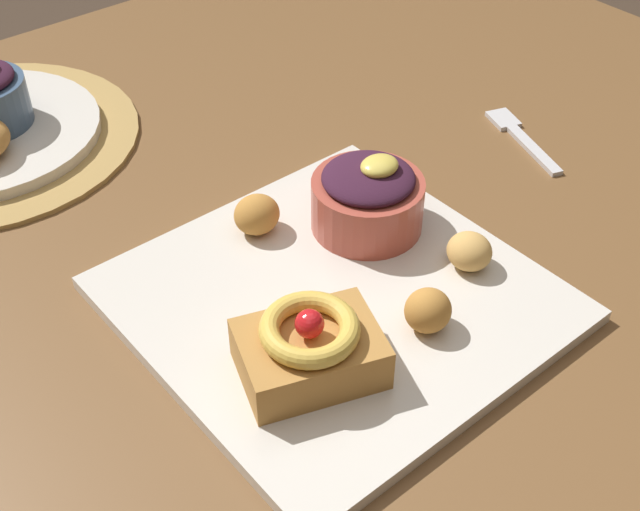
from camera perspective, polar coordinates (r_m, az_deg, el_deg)
dining_table at (r=0.83m, az=-1.38°, el=-2.65°), size 1.21×1.04×0.73m
front_plate at (r=0.68m, az=1.08°, el=-3.00°), size 0.31×0.31×0.01m
cake_slice at (r=0.60m, az=-0.70°, el=-6.27°), size 0.12×0.10×0.06m
berry_ramekin at (r=0.73m, az=3.26°, el=3.94°), size 0.10×0.10×0.07m
fritter_front at (r=0.65m, az=7.33°, el=-3.72°), size 0.04×0.04×0.03m
fritter_middle at (r=0.73m, az=-4.34°, el=2.82°), size 0.04×0.04×0.03m
fritter_back at (r=0.71m, az=10.10°, el=0.29°), size 0.04×0.04×0.03m
fork at (r=0.91m, az=13.39°, el=7.90°), size 0.06×0.12×0.00m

